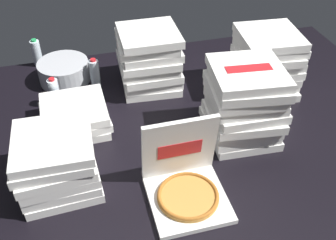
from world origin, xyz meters
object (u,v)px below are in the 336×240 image
(pizza_stack_right_far, at_px, (149,59))
(water_bottle_2, at_px, (55,93))
(pizza_stack_left_near, at_px, (75,116))
(ice_bucket, at_px, (64,71))
(pizza_stack_right_mid, at_px, (266,62))
(pizza_stack_center_near, at_px, (244,104))
(water_bottle_0, at_px, (37,53))
(open_pizza_box, at_px, (185,182))
(water_bottle_1, at_px, (95,73))
(pizza_stack_left_mid, at_px, (56,163))

(pizza_stack_right_far, height_order, water_bottle_2, pizza_stack_right_far)
(pizza_stack_left_near, xyz_separation_m, ice_bucket, (-0.03, 0.54, -0.00))
(pizza_stack_right_mid, height_order, pizza_stack_center_near, pizza_stack_center_near)
(water_bottle_0, bearing_deg, pizza_stack_left_near, -75.45)
(open_pizza_box, distance_m, pizza_stack_left_near, 0.84)
(water_bottle_0, xyz_separation_m, water_bottle_2, (0.10, -0.56, 0.00))
(pizza_stack_center_near, distance_m, ice_bucket, 1.31)
(open_pizza_box, height_order, water_bottle_2, open_pizza_box)
(pizza_stack_right_far, relative_size, ice_bucket, 1.19)
(pizza_stack_left_near, bearing_deg, water_bottle_1, 67.11)
(pizza_stack_left_near, bearing_deg, ice_bucket, 93.23)
(pizza_stack_left_mid, height_order, water_bottle_2, pizza_stack_left_mid)
(ice_bucket, height_order, water_bottle_0, water_bottle_0)
(pizza_stack_left_mid, relative_size, water_bottle_2, 1.94)
(water_bottle_1, xyz_separation_m, water_bottle_2, (-0.28, -0.17, 0.00))
(open_pizza_box, xyz_separation_m, water_bottle_2, (-0.59, 0.93, 0.02))
(pizza_stack_left_mid, relative_size, pizza_stack_center_near, 0.89)
(pizza_stack_center_near, xyz_separation_m, ice_bucket, (-0.97, 0.88, -0.16))
(open_pizza_box, bearing_deg, water_bottle_2, 122.55)
(pizza_stack_left_near, xyz_separation_m, water_bottle_0, (-0.21, 0.80, 0.02))
(pizza_stack_left_near, bearing_deg, pizza_stack_right_far, 31.02)
(pizza_stack_right_far, bearing_deg, open_pizza_box, -92.79)
(pizza_stack_left_near, relative_size, water_bottle_1, 1.94)
(pizza_stack_right_far, height_order, water_bottle_1, pizza_stack_right_far)
(open_pizza_box, xyz_separation_m, pizza_stack_left_mid, (-0.61, 0.23, 0.07))
(ice_bucket, bearing_deg, water_bottle_1, -32.14)
(water_bottle_0, bearing_deg, water_bottle_1, -45.58)
(water_bottle_1, bearing_deg, pizza_stack_left_near, -112.89)
(pizza_stack_right_mid, bearing_deg, ice_bucket, 161.28)
(pizza_stack_right_far, height_order, pizza_stack_center_near, pizza_stack_center_near)
(ice_bucket, bearing_deg, open_pizza_box, -67.00)
(water_bottle_1, bearing_deg, pizza_stack_right_mid, -15.95)
(pizza_stack_center_near, bearing_deg, pizza_stack_left_mid, -173.74)
(pizza_stack_right_far, relative_size, water_bottle_0, 1.96)
(pizza_stack_right_far, height_order, ice_bucket, pizza_stack_right_far)
(pizza_stack_right_mid, height_order, water_bottle_0, pizza_stack_right_mid)
(open_pizza_box, xyz_separation_m, pizza_stack_right_far, (0.05, 1.01, 0.12))
(pizza_stack_right_far, xyz_separation_m, water_bottle_1, (-0.36, 0.09, -0.10))
(open_pizza_box, distance_m, pizza_stack_right_mid, 1.12)
(water_bottle_0, bearing_deg, water_bottle_2, -79.36)
(pizza_stack_right_far, xyz_separation_m, pizza_stack_center_near, (0.40, -0.66, 0.03))
(pizza_stack_left_near, height_order, ice_bucket, pizza_stack_left_near)
(pizza_stack_center_near, height_order, water_bottle_0, pizza_stack_center_near)
(pizza_stack_center_near, bearing_deg, water_bottle_2, 150.87)
(pizza_stack_center_near, bearing_deg, pizza_stack_left_near, 160.29)
(water_bottle_2, bearing_deg, open_pizza_box, -57.45)
(open_pizza_box, bearing_deg, water_bottle_1, 106.06)
(pizza_stack_left_near, xyz_separation_m, water_bottle_1, (0.17, 0.41, 0.02))
(water_bottle_0, bearing_deg, open_pizza_box, -64.86)
(ice_bucket, relative_size, water_bottle_0, 1.65)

